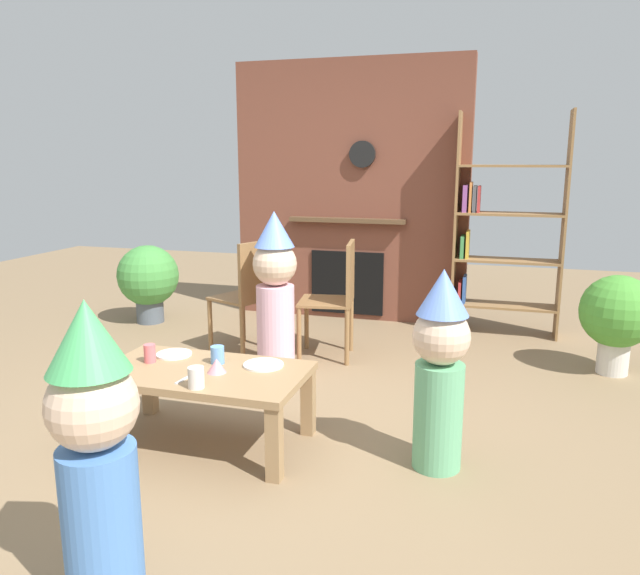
% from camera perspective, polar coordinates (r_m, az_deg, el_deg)
% --- Properties ---
extents(ground_plane, '(12.00, 12.00, 0.00)m').
position_cam_1_polar(ground_plane, '(3.56, -4.27, -13.07)').
color(ground_plane, '#846B4C').
extents(brick_fireplace_feature, '(2.20, 0.28, 2.40)m').
position_cam_1_polar(brick_fireplace_feature, '(5.78, 2.87, 8.85)').
color(brick_fireplace_feature, brown).
rests_on(brick_fireplace_feature, ground_plane).
extents(bookshelf, '(0.90, 0.28, 1.90)m').
position_cam_1_polar(bookshelf, '(5.44, 16.62, 5.09)').
color(bookshelf, olive).
rests_on(bookshelf, ground_plane).
extents(coffee_table, '(1.09, 0.62, 0.41)m').
position_cam_1_polar(coffee_table, '(3.31, -10.92, -8.64)').
color(coffee_table, '#9E7A51').
rests_on(coffee_table, ground_plane).
extents(paper_cup_near_left, '(0.08, 0.08, 0.11)m').
position_cam_1_polar(paper_cup_near_left, '(3.03, -11.57, -8.29)').
color(paper_cup_near_left, silver).
rests_on(paper_cup_near_left, coffee_table).
extents(paper_cup_near_right, '(0.07, 0.07, 0.10)m').
position_cam_1_polar(paper_cup_near_right, '(3.36, -9.61, -6.26)').
color(paper_cup_near_right, '#669EE0').
rests_on(paper_cup_near_right, coffee_table).
extents(paper_cup_center, '(0.06, 0.06, 0.10)m').
position_cam_1_polar(paper_cup_center, '(3.46, -15.71, -5.98)').
color(paper_cup_center, '#E5666B').
rests_on(paper_cup_center, coffee_table).
extents(paper_plate_front, '(0.22, 0.22, 0.01)m').
position_cam_1_polar(paper_plate_front, '(3.30, -5.34, -7.25)').
color(paper_plate_front, white).
rests_on(paper_plate_front, coffee_table).
extents(paper_plate_rear, '(0.20, 0.20, 0.01)m').
position_cam_1_polar(paper_plate_rear, '(3.56, -13.56, -6.12)').
color(paper_plate_rear, white).
rests_on(paper_plate_rear, coffee_table).
extents(birthday_cake_slice, '(0.10, 0.10, 0.08)m').
position_cam_1_polar(birthday_cake_slice, '(3.22, -9.70, -7.26)').
color(birthday_cake_slice, pink).
rests_on(birthday_cake_slice, coffee_table).
extents(table_fork, '(0.03, 0.15, 0.01)m').
position_cam_1_polar(table_fork, '(3.17, -12.63, -8.39)').
color(table_fork, silver).
rests_on(table_fork, coffee_table).
extents(child_with_cone_hat, '(0.30, 0.30, 1.08)m').
position_cam_1_polar(child_with_cone_hat, '(2.19, -20.31, -14.13)').
color(child_with_cone_hat, '#4C7FC6').
rests_on(child_with_cone_hat, ground_plane).
extents(child_in_pink, '(0.28, 0.28, 1.00)m').
position_cam_1_polar(child_in_pink, '(3.00, 11.23, -7.19)').
color(child_in_pink, '#66B27F').
rests_on(child_in_pink, ground_plane).
extents(child_by_the_chairs, '(0.32, 0.32, 1.15)m').
position_cam_1_polar(child_by_the_chairs, '(4.37, -4.24, 0.09)').
color(child_by_the_chairs, '#EAB2C6').
rests_on(child_by_the_chairs, ground_plane).
extents(dining_chair_left, '(0.52, 0.52, 0.90)m').
position_cam_1_polar(dining_chair_left, '(4.72, -6.58, -0.27)').
color(dining_chair_left, olive).
rests_on(dining_chair_left, ground_plane).
extents(dining_chair_middle, '(0.46, 0.46, 0.90)m').
position_cam_1_polar(dining_chair_middle, '(4.61, 1.70, -0.50)').
color(dining_chair_middle, olive).
rests_on(dining_chair_middle, ground_plane).
extents(potted_plant_tall, '(0.51, 0.51, 0.71)m').
position_cam_1_polar(potted_plant_tall, '(4.75, 26.16, -2.32)').
color(potted_plant_tall, beige).
rests_on(potted_plant_tall, ground_plane).
extents(potted_plant_short, '(0.56, 0.56, 0.73)m').
position_cam_1_polar(potted_plant_short, '(5.86, -15.85, 0.87)').
color(potted_plant_short, '#4C5660').
rests_on(potted_plant_short, ground_plane).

